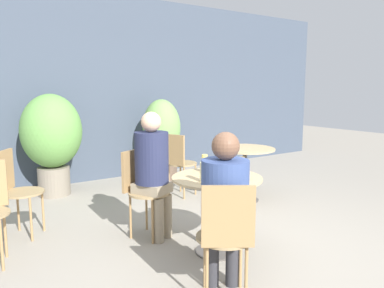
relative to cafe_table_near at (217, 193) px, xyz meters
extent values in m
plane|color=gray|center=(0.17, -0.13, -0.57)|extent=(20.00, 20.00, 0.00)
cube|color=#3D4756|center=(0.17, 3.30, 0.93)|extent=(10.00, 0.06, 3.00)
cylinder|color=#514C47|center=(0.00, 0.00, -0.56)|extent=(0.39, 0.39, 0.01)
cylinder|color=#514C47|center=(0.00, 0.00, -0.21)|extent=(0.06, 0.06, 0.68)
cylinder|color=tan|center=(0.00, 0.00, 0.14)|extent=(0.82, 0.82, 0.02)
cylinder|color=#514C47|center=(1.31, 1.07, -0.56)|extent=(0.39, 0.39, 0.01)
cylinder|color=#514C47|center=(1.31, 1.07, -0.21)|extent=(0.06, 0.06, 0.68)
cylinder|color=tan|center=(1.31, 1.07, 0.14)|extent=(0.79, 0.79, 0.02)
cylinder|color=#997F56|center=(-0.34, 0.68, -0.11)|extent=(0.41, 0.41, 0.02)
cylinder|color=#9E7A4C|center=(-0.28, 0.86, -0.34)|extent=(0.02, 0.02, 0.45)
cylinder|color=#9E7A4C|center=(-0.52, 0.74, -0.34)|extent=(0.02, 0.02, 0.45)
cylinder|color=#9E7A4C|center=(-0.16, 0.62, -0.34)|extent=(0.02, 0.02, 0.45)
cylinder|color=#9E7A4C|center=(-0.40, 0.50, -0.34)|extent=(0.02, 0.02, 0.45)
cube|color=#9E7A4C|center=(-0.42, 0.84, 0.11)|extent=(0.33, 0.18, 0.42)
cylinder|color=#997F56|center=(-0.42, -0.63, -0.11)|extent=(0.41, 0.41, 0.02)
cylinder|color=#9E7A4C|center=(-0.60, -0.67, -0.34)|extent=(0.02, 0.02, 0.45)
cylinder|color=#9E7A4C|center=(-0.38, -0.82, -0.34)|extent=(0.02, 0.02, 0.45)
cylinder|color=#9E7A4C|center=(-0.46, -0.44, -0.34)|extent=(0.02, 0.02, 0.45)
cylinder|color=#9E7A4C|center=(-0.23, -0.59, -0.34)|extent=(0.02, 0.02, 0.45)
cube|color=#9E7A4C|center=(-0.52, -0.79, 0.11)|extent=(0.31, 0.22, 0.42)
cylinder|color=#9E7A4C|center=(-1.63, 0.98, -0.34)|extent=(0.02, 0.02, 0.45)
cylinder|color=#9E7A4C|center=(-1.69, 0.71, -0.34)|extent=(0.02, 0.02, 0.45)
cylinder|color=#997F56|center=(-1.39, 1.41, -0.11)|extent=(0.41, 0.41, 0.02)
cylinder|color=#9E7A4C|center=(-1.42, 1.60, -0.34)|extent=(0.02, 0.02, 0.45)
cylinder|color=#9E7A4C|center=(-1.58, 1.38, -0.34)|extent=(0.02, 0.02, 0.45)
cylinder|color=#9E7A4C|center=(-1.20, 1.44, -0.34)|extent=(0.02, 0.02, 0.45)
cylinder|color=#9E7A4C|center=(-1.36, 1.22, -0.34)|extent=(0.02, 0.02, 0.45)
cube|color=#9E7A4C|center=(-1.54, 1.52, 0.11)|extent=(0.24, 0.30, 0.42)
cylinder|color=#997F56|center=(0.74, 1.74, -0.11)|extent=(0.41, 0.41, 0.02)
cylinder|color=#9E7A4C|center=(0.57, 1.82, -0.34)|extent=(0.02, 0.02, 0.45)
cylinder|color=#9E7A4C|center=(0.66, 1.57, -0.34)|extent=(0.02, 0.02, 0.45)
cylinder|color=#9E7A4C|center=(0.82, 1.91, -0.34)|extent=(0.02, 0.02, 0.45)
cylinder|color=#9E7A4C|center=(0.92, 1.66, -0.34)|extent=(0.02, 0.02, 0.45)
cube|color=#9E7A4C|center=(0.57, 1.68, 0.11)|extent=(0.15, 0.34, 0.42)
cylinder|color=gray|center=(-0.33, 0.49, -0.35)|extent=(0.10, 0.10, 0.45)
cylinder|color=gray|center=(-0.20, 0.56, -0.35)|extent=(0.10, 0.10, 0.45)
cube|color=gray|center=(-0.32, 0.64, -0.05)|extent=(0.40, 0.41, 0.10)
cylinder|color=#232847|center=(-0.32, 0.64, 0.26)|extent=(0.34, 0.34, 0.51)
sphere|color=#DBAD89|center=(-0.32, 0.64, 0.61)|extent=(0.20, 0.20, 0.20)
cylinder|color=#2D2D33|center=(-0.26, -0.53, -0.35)|extent=(0.10, 0.10, 0.45)
cylinder|color=#2D2D33|center=(-0.39, -0.45, -0.35)|extent=(0.10, 0.10, 0.45)
cube|color=#2D2D33|center=(-0.40, -0.60, -0.05)|extent=(0.42, 0.43, 0.10)
cylinder|color=#384C84|center=(-0.40, -0.60, 0.22)|extent=(0.34, 0.34, 0.44)
sphere|color=brown|center=(-0.40, -0.60, 0.54)|extent=(0.20, 0.20, 0.20)
cylinder|color=beige|center=(-0.21, -0.08, 0.23)|extent=(0.06, 0.06, 0.17)
cylinder|color=#B28433|center=(0.14, -0.17, 0.24)|extent=(0.06, 0.06, 0.19)
cylinder|color=#DBC65B|center=(0.02, 0.22, 0.23)|extent=(0.06, 0.06, 0.17)
cylinder|color=slate|center=(-0.75, 2.78, -0.37)|extent=(0.44, 0.44, 0.40)
ellipsoid|color=#609947|center=(-0.75, 2.78, 0.35)|extent=(0.83, 0.83, 1.03)
cylinder|color=brown|center=(1.00, 2.76, -0.37)|extent=(0.50, 0.50, 0.39)
ellipsoid|color=#709E51|center=(1.00, 2.76, 0.29)|extent=(0.63, 0.63, 0.93)
camera|label=1|loc=(-2.03, -2.59, 0.94)|focal=35.00mm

